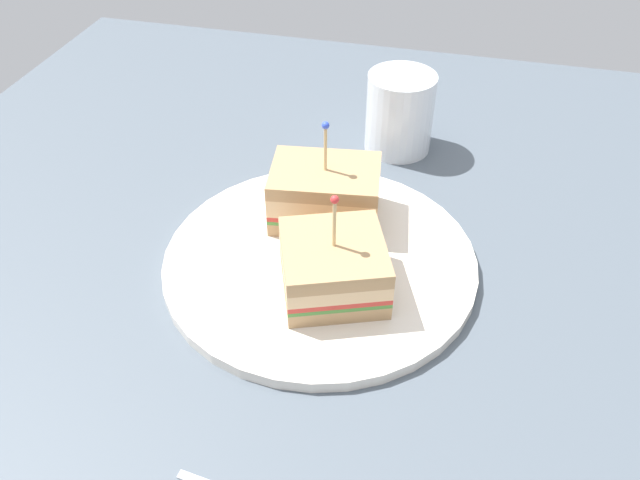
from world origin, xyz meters
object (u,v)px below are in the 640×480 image
at_px(plate, 320,261).
at_px(sandwich_half_front, 325,193).
at_px(sandwich_half_back, 333,267).
at_px(drink_glass, 399,116).

xyz_separation_m(plate, sandwich_half_front, (0.01, -0.06, 0.03)).
distance_m(sandwich_half_back, drink_glass, 0.26).
xyz_separation_m(plate, sandwich_half_back, (-0.02, 0.04, 0.03)).
relative_size(sandwich_half_front, drink_glass, 1.24).
bearing_deg(sandwich_half_back, drink_glass, -93.59).
distance_m(sandwich_half_front, drink_glass, 0.17).
xyz_separation_m(sandwich_half_back, drink_glass, (-0.02, -0.26, 0.01)).
bearing_deg(sandwich_half_back, sandwich_half_front, -72.20).
relative_size(plate, drink_glass, 3.19).
height_order(sandwich_half_back, drink_glass, sandwich_half_back).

